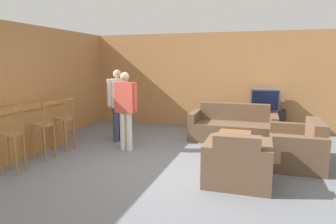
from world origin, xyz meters
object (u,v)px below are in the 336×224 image
bar_chair_near (12,138)px  tv (265,99)px  bar_chair_mid (44,129)px  tv_unit (264,121)px  couch_far (233,128)px  bar_chair_far (65,122)px  coffee_table (234,138)px  person_by_window (118,101)px  person_by_counter (125,107)px  loveseat_right (298,148)px  armchair_near (237,164)px  table_lamp (279,98)px

bar_chair_near → tv: size_ratio=1.58×
bar_chair_mid → tv_unit: (3.95, 3.38, -0.27)m
tv_unit → tv: 0.58m
bar_chair_mid → couch_far: (3.26, 2.45, -0.28)m
bar_chair_far → coffee_table: 3.44m
tv_unit → person_by_window: person_by_window is taller
person_by_window → person_by_counter: person_by_window is taller
coffee_table → person_by_window: 2.73m
loveseat_right → tv: tv is taller
tv → tv_unit: bearing=90.0°
armchair_near → coffee_table: (-0.17, 1.31, 0.07)m
bar_chair_mid → bar_chair_near: bearing=-90.0°
bar_chair_mid → coffee_table: size_ratio=1.11×
bar_chair_far → coffee_table: bar_chair_far is taller
person_by_window → bar_chair_near: bearing=-107.8°
person_by_window → tv: bearing=29.2°
coffee_table → tv_unit: (0.56, 2.20, -0.06)m
couch_far → coffee_table: bearing=-84.3°
couch_far → bar_chair_near: bearing=-135.5°
armchair_near → tv_unit: armchair_near is taller
couch_far → tv: bearing=53.2°
bar_chair_mid → loveseat_right: bar_chair_mid is taller
coffee_table → tv: (0.56, 2.20, 0.51)m
tv → person_by_window: person_by_window is taller
bar_chair_mid → coffee_table: 3.60m
person_by_window → coffee_table: bearing=-8.8°
person_by_counter → armchair_near: bearing=-25.1°
bar_chair_near → tv_unit: 5.72m
table_lamp → person_by_window: person_by_window is taller
armchair_near → person_by_window: size_ratio=0.59×
bar_chair_mid → person_by_window: person_by_window is taller
bar_chair_near → couch_far: bearing=44.5°
bar_chair_mid → tv: tv is taller
bar_chair_near → person_by_window: 2.48m
tv → coffee_table: bearing=-104.3°
armchair_near → person_by_window: bearing=148.6°
table_lamp → person_by_window: 3.98m
tv_unit → bar_chair_near: bearing=-133.8°
bar_chair_far → person_by_counter: (1.23, 0.32, 0.34)m
tv → bar_chair_mid: bearing=-139.5°
couch_far → tv: size_ratio=2.85×
tv_unit → person_by_counter: 3.69m
tv → bar_chair_near: bearing=-133.8°
tv_unit → bar_chair_far: bearing=-145.3°
loveseat_right → person_by_window: 3.86m
bar_chair_far → table_lamp: bar_chair_far is taller
coffee_table → person_by_counter: 2.24m
tv_unit → person_by_window: (-3.20, -1.79, 0.62)m
coffee_table → person_by_window: size_ratio=0.59×
couch_far → loveseat_right: size_ratio=1.47×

